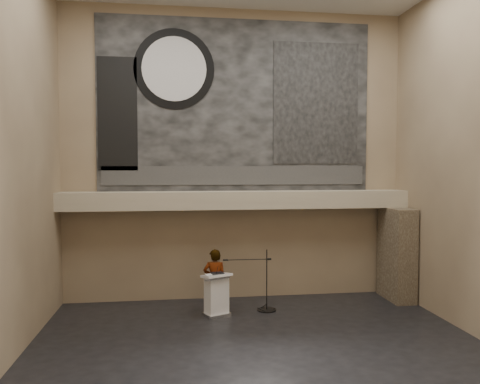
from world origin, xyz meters
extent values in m
plane|color=black|center=(0.00, 0.00, 0.00)|extent=(10.00, 10.00, 0.00)
cube|color=#7C664E|center=(0.00, 4.00, 4.25)|extent=(10.00, 0.02, 8.50)
cube|color=#7C664E|center=(0.00, -4.00, 4.25)|extent=(10.00, 0.02, 8.50)
cube|color=#7C664E|center=(-5.00, 0.00, 4.25)|extent=(0.02, 8.00, 8.50)
cube|color=#7C664E|center=(5.00, 0.00, 4.25)|extent=(0.02, 8.00, 8.50)
cube|color=tan|center=(0.00, 3.60, 2.95)|extent=(10.00, 0.80, 0.50)
cylinder|color=#B2893D|center=(-1.60, 3.55, 2.67)|extent=(0.04, 0.04, 0.06)
cylinder|color=#B2893D|center=(1.90, 3.55, 2.67)|extent=(0.04, 0.04, 0.06)
cube|color=black|center=(0.00, 3.97, 5.70)|extent=(8.00, 0.05, 5.00)
cube|color=#2F2F2F|center=(0.00, 3.93, 3.65)|extent=(7.76, 0.02, 0.55)
cylinder|color=black|center=(-1.80, 3.93, 6.70)|extent=(2.30, 0.02, 2.30)
cylinder|color=silver|center=(-1.80, 3.91, 6.70)|extent=(1.84, 0.02, 1.84)
cube|color=black|center=(2.40, 3.93, 5.80)|extent=(2.60, 0.02, 3.60)
cube|color=black|center=(-3.40, 3.93, 5.40)|extent=(1.10, 0.02, 3.20)
cube|color=#45392A|center=(4.65, 3.15, 1.35)|extent=(0.60, 1.40, 2.70)
cube|color=silver|center=(-0.74, 2.32, 0.04)|extent=(0.77, 0.69, 0.08)
cube|color=white|center=(-0.74, 2.32, 0.56)|extent=(0.66, 0.57, 0.96)
cube|color=white|center=(-0.74, 2.30, 1.07)|extent=(0.85, 0.75, 0.13)
cube|color=black|center=(-0.71, 2.34, 1.12)|extent=(0.35, 0.30, 0.04)
cube|color=silver|center=(-0.92, 2.26, 1.10)|extent=(0.26, 0.32, 0.00)
imported|color=white|center=(-0.75, 2.70, 0.85)|extent=(0.66, 0.47, 1.69)
cylinder|color=black|center=(0.65, 2.60, 0.01)|extent=(0.52, 0.52, 0.02)
cylinder|color=black|center=(0.65, 2.60, 0.83)|extent=(0.03, 0.03, 1.67)
cylinder|color=black|center=(0.09, 2.61, 1.41)|extent=(1.25, 0.04, 0.02)
camera|label=1|loc=(-1.77, -9.72, 3.88)|focal=35.00mm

